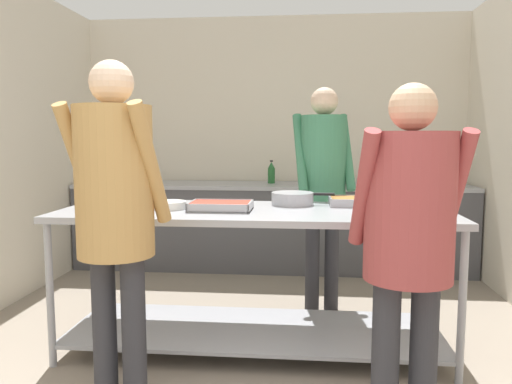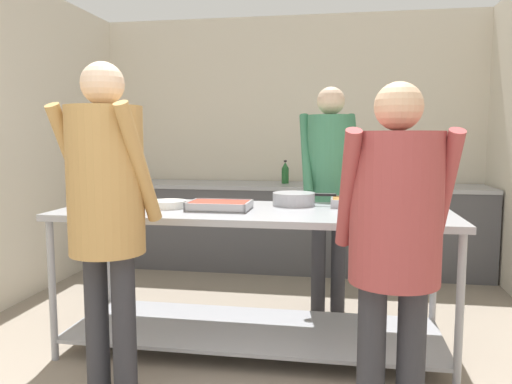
{
  "view_description": "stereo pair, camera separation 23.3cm",
  "coord_description": "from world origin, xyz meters",
  "px_view_note": "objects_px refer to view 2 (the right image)",
  "views": [
    {
      "loc": [
        0.34,
        -1.16,
        1.36
      ],
      "look_at": [
        0.03,
        2.03,
        1.01
      ],
      "focal_mm": 35.0,
      "sensor_mm": 36.0,
      "label": 1
    },
    {
      "loc": [
        0.57,
        -1.13,
        1.36
      ],
      "look_at": [
        0.03,
        2.03,
        1.01
      ],
      "focal_mm": 35.0,
      "sensor_mm": 36.0,
      "label": 2
    }
  ],
  "objects_px": {
    "plate_stack": "(169,204)",
    "guest_serving_right": "(106,198)",
    "broccoli_bowl": "(124,203)",
    "guest_serving_left": "(395,226)",
    "cook_behind_counter": "(330,174)",
    "water_bottle": "(286,173)",
    "serving_tray_vegetables": "(220,206)",
    "serving_tray_roast": "(364,203)",
    "sauce_pan": "(294,198)"
  },
  "relations": [
    {
      "from": "serving_tray_roast",
      "to": "sauce_pan",
      "type": "bearing_deg",
      "value": -177.86
    },
    {
      "from": "guest_serving_left",
      "to": "guest_serving_right",
      "type": "distance_m",
      "value": 1.38
    },
    {
      "from": "cook_behind_counter",
      "to": "guest_serving_left",
      "type": "bearing_deg",
      "value": -78.64
    },
    {
      "from": "plate_stack",
      "to": "broccoli_bowl",
      "type": "bearing_deg",
      "value": -156.76
    },
    {
      "from": "guest_serving_right",
      "to": "broccoli_bowl",
      "type": "bearing_deg",
      "value": 107.44
    },
    {
      "from": "broccoli_bowl",
      "to": "water_bottle",
      "type": "distance_m",
      "value": 2.35
    },
    {
      "from": "serving_tray_roast",
      "to": "water_bottle",
      "type": "distance_m",
      "value": 1.96
    },
    {
      "from": "serving_tray_roast",
      "to": "guest_serving_right",
      "type": "bearing_deg",
      "value": -141.1
    },
    {
      "from": "guest_serving_left",
      "to": "water_bottle",
      "type": "xyz_separation_m",
      "value": [
        -0.81,
        2.92,
        0.02
      ]
    },
    {
      "from": "serving_tray_vegetables",
      "to": "sauce_pan",
      "type": "bearing_deg",
      "value": 33.92
    },
    {
      "from": "sauce_pan",
      "to": "serving_tray_roast",
      "type": "distance_m",
      "value": 0.46
    },
    {
      "from": "sauce_pan",
      "to": "guest_serving_right",
      "type": "bearing_deg",
      "value": -129.1
    },
    {
      "from": "water_bottle",
      "to": "serving_tray_roast",
      "type": "bearing_deg",
      "value": -68.48
    },
    {
      "from": "guest_serving_right",
      "to": "cook_behind_counter",
      "type": "height_order",
      "value": "cook_behind_counter"
    },
    {
      "from": "serving_tray_vegetables",
      "to": "cook_behind_counter",
      "type": "distance_m",
      "value": 1.07
    },
    {
      "from": "plate_stack",
      "to": "cook_behind_counter",
      "type": "distance_m",
      "value": 1.29
    },
    {
      "from": "broccoli_bowl",
      "to": "sauce_pan",
      "type": "relative_size",
      "value": 0.48
    },
    {
      "from": "broccoli_bowl",
      "to": "water_bottle",
      "type": "height_order",
      "value": "water_bottle"
    },
    {
      "from": "serving_tray_roast",
      "to": "water_bottle",
      "type": "bearing_deg",
      "value": 111.52
    },
    {
      "from": "sauce_pan",
      "to": "cook_behind_counter",
      "type": "xyz_separation_m",
      "value": [
        0.22,
        0.53,
        0.13
      ]
    },
    {
      "from": "plate_stack",
      "to": "guest_serving_left",
      "type": "bearing_deg",
      "value": -31.6
    },
    {
      "from": "guest_serving_right",
      "to": "water_bottle",
      "type": "xyz_separation_m",
      "value": [
        0.57,
        2.87,
        -0.07
      ]
    },
    {
      "from": "sauce_pan",
      "to": "guest_serving_right",
      "type": "relative_size",
      "value": 0.25
    },
    {
      "from": "serving_tray_roast",
      "to": "guest_serving_left",
      "type": "bearing_deg",
      "value": -85.46
    },
    {
      "from": "serving_tray_vegetables",
      "to": "serving_tray_roast",
      "type": "bearing_deg",
      "value": 19.2
    },
    {
      "from": "water_bottle",
      "to": "sauce_pan",
      "type": "bearing_deg",
      "value": -81.92
    },
    {
      "from": "guest_serving_right",
      "to": "water_bottle",
      "type": "relative_size",
      "value": 7.18
    },
    {
      "from": "plate_stack",
      "to": "water_bottle",
      "type": "distance_m",
      "value": 2.17
    },
    {
      "from": "serving_tray_vegetables",
      "to": "water_bottle",
      "type": "height_order",
      "value": "water_bottle"
    },
    {
      "from": "plate_stack",
      "to": "guest_serving_right",
      "type": "height_order",
      "value": "guest_serving_right"
    },
    {
      "from": "broccoli_bowl",
      "to": "cook_behind_counter",
      "type": "distance_m",
      "value": 1.55
    },
    {
      "from": "plate_stack",
      "to": "serving_tray_roast",
      "type": "relative_size",
      "value": 0.55
    },
    {
      "from": "sauce_pan",
      "to": "broccoli_bowl",
      "type": "bearing_deg",
      "value": -160.42
    },
    {
      "from": "serving_tray_vegetables",
      "to": "water_bottle",
      "type": "relative_size",
      "value": 1.6
    },
    {
      "from": "guest_serving_right",
      "to": "sauce_pan",
      "type": "bearing_deg",
      "value": 50.9
    },
    {
      "from": "serving_tray_vegetables",
      "to": "water_bottle",
      "type": "bearing_deg",
      "value": 85.25
    },
    {
      "from": "plate_stack",
      "to": "sauce_pan",
      "type": "relative_size",
      "value": 0.56
    },
    {
      "from": "guest_serving_left",
      "to": "guest_serving_right",
      "type": "xyz_separation_m",
      "value": [
        -1.38,
        0.05,
        0.09
      ]
    },
    {
      "from": "guest_serving_right",
      "to": "cook_behind_counter",
      "type": "xyz_separation_m",
      "value": [
        1.05,
        1.55,
        0.02
      ]
    },
    {
      "from": "broccoli_bowl",
      "to": "guest_serving_left",
      "type": "bearing_deg",
      "value": -24.1
    },
    {
      "from": "water_bottle",
      "to": "serving_tray_vegetables",
      "type": "bearing_deg",
      "value": -94.75
    },
    {
      "from": "serving_tray_vegetables",
      "to": "guest_serving_right",
      "type": "height_order",
      "value": "guest_serving_right"
    },
    {
      "from": "plate_stack",
      "to": "sauce_pan",
      "type": "xyz_separation_m",
      "value": [
        0.78,
        0.26,
        0.02
      ]
    },
    {
      "from": "serving_tray_roast",
      "to": "cook_behind_counter",
      "type": "relative_size",
      "value": 0.25
    },
    {
      "from": "serving_tray_vegetables",
      "to": "guest_serving_left",
      "type": "distance_m",
      "value": 1.26
    },
    {
      "from": "guest_serving_left",
      "to": "sauce_pan",
      "type": "bearing_deg",
      "value": 116.83
    },
    {
      "from": "plate_stack",
      "to": "water_bottle",
      "type": "bearing_deg",
      "value": 76.06
    },
    {
      "from": "plate_stack",
      "to": "serving_tray_roast",
      "type": "bearing_deg",
      "value": 12.58
    },
    {
      "from": "broccoli_bowl",
      "to": "guest_serving_right",
      "type": "relative_size",
      "value": 0.12
    },
    {
      "from": "broccoli_bowl",
      "to": "plate_stack",
      "type": "height_order",
      "value": "broccoli_bowl"
    }
  ]
}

